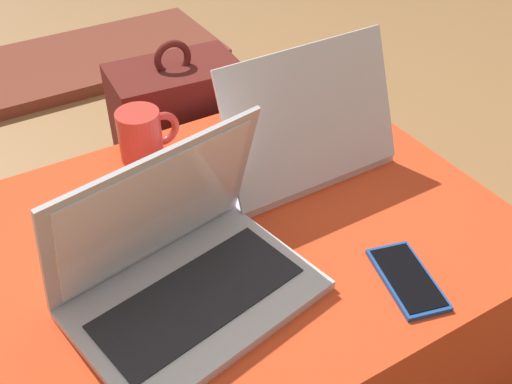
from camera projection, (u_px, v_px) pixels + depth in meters
ground_plane at (234, 373)px, 1.25m from camera, size 14.00×14.00×0.00m
ottoman at (231, 309)px, 1.12m from camera, size 0.92×0.69×0.40m
laptop_near at (182, 268)px, 0.86m from camera, size 0.38×0.30×0.24m
laptop_far at (294, 141)px, 1.12m from camera, size 0.34×0.25×0.25m
cell_phone at (407, 279)px, 0.91m from camera, size 0.11×0.16×0.01m
backpack at (180, 152)px, 1.49m from camera, size 0.30×0.25×0.52m
coffee_mug at (142, 135)px, 1.14m from camera, size 0.12×0.08×0.10m
fireplace_hearth at (37, 72)px, 2.25m from camera, size 1.40×0.50×0.04m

